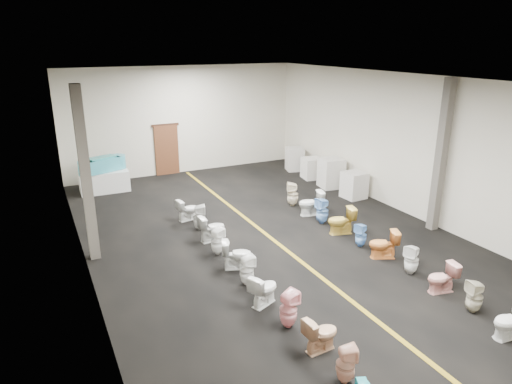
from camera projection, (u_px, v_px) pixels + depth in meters
floor at (271, 238)px, 13.21m from camera, size 16.00×16.00×0.00m
ceiling at (273, 79)px, 11.80m from camera, size 16.00×16.00×0.00m
wall_back at (183, 120)px, 19.31m from camera, size 10.00×0.00×10.00m
wall_left at (80, 188)px, 10.40m from camera, size 0.00×16.00×16.00m
wall_right at (410, 146)px, 14.61m from camera, size 0.00×16.00×16.00m
aisle_stripe at (271, 238)px, 13.21m from camera, size 0.12×15.60×0.01m
back_door at (167, 150)px, 19.30m from camera, size 1.00×0.10×2.10m
door_frame at (165, 125)px, 18.97m from camera, size 1.15×0.08×0.10m
column_left at (86, 176)px, 11.36m from camera, size 0.25×0.25×4.50m
column_right at (441, 157)px, 13.23m from camera, size 0.25×0.25×4.50m
display_table at (104, 181)px, 17.24m from camera, size 1.78×0.91×0.79m
bathtub at (102, 164)px, 17.03m from camera, size 1.79×1.08×0.55m
appliance_crate_a at (354, 185)px, 16.52m from camera, size 0.78×0.78×0.96m
appliance_crate_b at (331, 173)px, 17.71m from camera, size 0.94×0.94×1.14m
appliance_crate_c at (312, 168)px, 18.90m from camera, size 0.87×0.87×0.86m
appliance_crate_d at (295, 159)px, 20.07m from camera, size 0.87×0.87×1.01m
toilet_left_1 at (346, 364)px, 7.55m from camera, size 0.41×0.40×0.70m
toilet_left_2 at (321, 334)px, 8.35m from camera, size 0.70×0.43×0.69m
toilet_left_3 at (288, 309)px, 9.02m from camera, size 0.44×0.44×0.79m
toilet_left_4 at (264, 289)px, 9.82m from camera, size 0.81×0.66×0.72m
toilet_left_5 at (247, 270)px, 10.62m from camera, size 0.34×0.34×0.74m
toilet_left_6 at (237, 254)px, 11.38m from camera, size 0.84×0.66×0.75m
toilet_left_7 at (217, 241)px, 12.15m from camera, size 0.43×0.42×0.75m
toilet_left_8 at (212, 228)px, 12.96m from camera, size 0.78×0.47×0.77m
toilet_left_9 at (199, 217)px, 13.72m from camera, size 0.45×0.44×0.79m
toilet_left_10 at (188, 209)px, 14.49m from camera, size 0.75×0.51×0.70m
toilet_right_1 at (511, 321)px, 8.69m from camera, size 0.75×0.48×0.73m
toilet_right_2 at (475, 297)px, 9.52m from camera, size 0.40×0.39×0.73m
toilet_right_3 at (442, 278)px, 10.30m from camera, size 0.75×0.52×0.70m
toilet_right_4 at (412, 259)px, 11.11m from camera, size 0.45×0.44×0.76m
toilet_right_5 at (383, 244)px, 11.93m from camera, size 0.86×0.70×0.76m
toilet_right_6 at (361, 235)px, 12.60m from camera, size 0.39×0.38×0.69m
toilet_right_7 at (341, 221)px, 13.44m from camera, size 0.88×0.63×0.81m
toilet_right_8 at (322, 211)px, 14.19m from camera, size 0.42×0.42×0.84m
toilet_right_9 at (311, 203)px, 14.87m from camera, size 0.89×0.65×0.82m
toilet_right_10 at (293, 194)px, 15.72m from camera, size 0.51×0.51×0.84m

